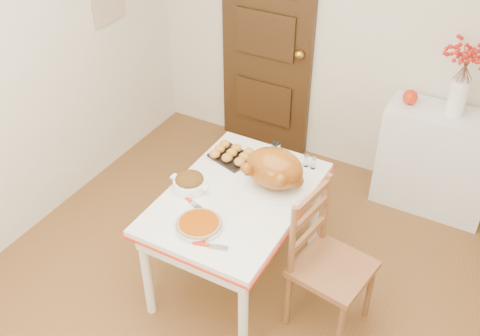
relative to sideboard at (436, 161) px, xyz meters
The scene contains 16 objects.
floor 2.04m from the sideboard, 116.93° to the right, with size 3.50×4.00×0.00m, color brown.
wall_back 1.24m from the sideboard, 166.32° to the left, with size 3.50×0.00×2.50m, color silver.
door_back 1.72m from the sideboard, behind, with size 0.85×0.06×2.06m, color #311D0D.
sideboard is the anchor object (origin of this frame).
kitchen_table 1.77m from the sideboard, 123.98° to the right, with size 0.86×1.25×0.75m, color silver, non-canonical shape.
chair_oak 1.54m from the sideboard, 100.73° to the right, with size 0.44×0.44×1.00m, color brown, non-canonical shape.
berry_vase 0.72m from the sideboard, ahead, with size 0.30×0.30×0.58m, color white, non-canonical shape.
apple 0.57m from the sideboard, behind, with size 0.11×0.11×0.11m, color red.
turkey_platter 1.58m from the sideboard, 122.26° to the right, with size 0.44×0.35×0.28m, color #A4550D, non-canonical shape.
pumpkin_pie 2.14m from the sideboard, 119.25° to the right, with size 0.28×0.28×0.06m, color #8C3501.
stuffing_dish 2.05m from the sideboard, 129.45° to the right, with size 0.27×0.21×0.11m, color #4E350D, non-canonical shape.
rolls_tray 1.69m from the sideboard, 136.93° to the right, with size 0.28×0.22×0.07m, color #C3872F, non-canonical shape.
pie_server 2.16m from the sideboard, 114.66° to the right, with size 0.21×0.06×0.01m, color silver, non-canonical shape.
carving_knife 2.07m from the sideboard, 124.81° to the right, with size 0.26×0.06×0.01m, color silver, non-canonical shape.
drinking_glass 1.40m from the sideboard, 134.80° to the right, with size 0.06×0.06×0.11m, color white.
shaker_pair 1.24m from the sideboard, 125.83° to the right, with size 0.09×0.03×0.09m, color white, non-canonical shape.
Camera 1 is at (1.26, -2.08, 3.00)m, focal length 41.75 mm.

